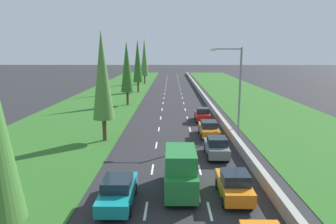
{
  "coord_description": "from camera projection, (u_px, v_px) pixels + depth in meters",
  "views": [
    {
      "loc": [
        -0.37,
        -0.36,
        8.53
      ],
      "look_at": [
        -0.82,
        42.51,
        0.12
      ],
      "focal_mm": 32.68,
      "sensor_mm": 36.0,
      "label": 1
    }
  ],
  "objects": [
    {
      "name": "ground_plane",
      "position": [
        173.0,
        96.0,
        60.87
      ],
      "size": [
        300.0,
        300.0,
        0.0
      ],
      "primitive_type": "plane",
      "color": "#28282B",
      "rests_on": "ground"
    },
    {
      "name": "grass_verge_left",
      "position": [
        110.0,
        96.0,
        61.0
      ],
      "size": [
        14.0,
        140.0,
        0.04
      ],
      "primitive_type": "cube",
      "color": "#2D6623",
      "rests_on": "ground"
    },
    {
      "name": "grass_verge_right",
      "position": [
        245.0,
        96.0,
        60.72
      ],
      "size": [
        14.0,
        140.0,
        0.04
      ],
      "primitive_type": "cube",
      "color": "#2D6623",
      "rests_on": "ground"
    },
    {
      "name": "median_barrier",
      "position": [
        202.0,
        94.0,
        60.73
      ],
      "size": [
        0.44,
        120.0,
        0.85
      ],
      "primitive_type": "cube",
      "color": "#9E9B93",
      "rests_on": "ground"
    },
    {
      "name": "lane_markings",
      "position": [
        173.0,
        96.0,
        60.87
      ],
      "size": [
        3.64,
        116.0,
        0.01
      ],
      "color": "white",
      "rests_on": "ground"
    },
    {
      "name": "green_van_centre_lane",
      "position": [
        180.0,
        171.0,
        18.69
      ],
      "size": [
        1.96,
        4.9,
        2.82
      ],
      "color": "#237A33",
      "rests_on": "ground"
    },
    {
      "name": "orange_hatchback_right_lane",
      "position": [
        234.0,
        185.0,
        18.02
      ],
      "size": [
        1.74,
        3.9,
        1.72
      ],
      "color": "orange",
      "rests_on": "ground"
    },
    {
      "name": "grey_hatchback_right_lane",
      "position": [
        216.0,
        147.0,
        25.24
      ],
      "size": [
        1.74,
        3.9,
        1.72
      ],
      "color": "slate",
      "rests_on": "ground"
    },
    {
      "name": "orange_sedan_right_lane_fourth",
      "position": [
        209.0,
        129.0,
        31.35
      ],
      "size": [
        1.82,
        4.5,
        1.64
      ],
      "color": "orange",
      "rests_on": "ground"
    },
    {
      "name": "red_hatchback_right_lane",
      "position": [
        202.0,
        114.0,
        38.4
      ],
      "size": [
        1.74,
        3.9,
        1.72
      ],
      "color": "red",
      "rests_on": "ground"
    },
    {
      "name": "teal_sedan_left_lane",
      "position": [
        118.0,
        191.0,
        17.3
      ],
      "size": [
        1.82,
        4.5,
        1.64
      ],
      "color": "teal",
      "rests_on": "ground"
    },
    {
      "name": "poplar_tree_second",
      "position": [
        102.0,
        76.0,
        28.76
      ],
      "size": [
        2.06,
        2.06,
        10.58
      ],
      "color": "#4C3823",
      "rests_on": "ground"
    },
    {
      "name": "poplar_tree_third",
      "position": [
        127.0,
        67.0,
        48.99
      ],
      "size": [
        2.06,
        2.06,
        10.31
      ],
      "color": "#4C3823",
      "rests_on": "ground"
    },
    {
      "name": "poplar_tree_fourth",
      "position": [
        138.0,
        61.0,
        64.83
      ],
      "size": [
        2.08,
        2.08,
        11.25
      ],
      "color": "#4C3823",
      "rests_on": "ground"
    },
    {
      "name": "poplar_tree_fifth",
      "position": [
        144.0,
        57.0,
        82.52
      ],
      "size": [
        2.1,
        2.1,
        12.14
      ],
      "color": "#4C3823",
      "rests_on": "ground"
    },
    {
      "name": "street_light_mast",
      "position": [
        237.0,
        86.0,
        30.76
      ],
      "size": [
        3.2,
        0.28,
        9.0
      ],
      "color": "gray",
      "rests_on": "ground"
    }
  ]
}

